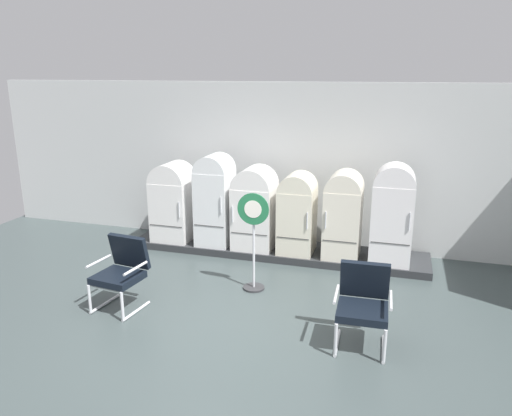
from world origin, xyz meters
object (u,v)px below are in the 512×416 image
object	(u,v)px
armchair_left	(122,269)
refrigerator_5	(393,211)
refrigerator_3	(297,211)
refrigerator_1	(215,197)
sign_stand	(253,243)
refrigerator_0	(173,199)
refrigerator_4	(343,212)
armchair_right	(363,301)
refrigerator_2	(255,206)

from	to	relation	value
armchair_left	refrigerator_5	bearing A→B (deg)	34.86
refrigerator_3	refrigerator_5	size ratio (longest dim) A/B	0.85
refrigerator_1	sign_stand	bearing A→B (deg)	-50.97
refrigerator_0	refrigerator_4	distance (m)	3.07
refrigerator_0	sign_stand	world-z (taller)	refrigerator_0
refrigerator_3	armchair_left	world-z (taller)	refrigerator_3
armchair_left	armchair_right	bearing A→B (deg)	-0.83
refrigerator_0	refrigerator_5	size ratio (longest dim) A/B	0.89
refrigerator_5	refrigerator_0	bearing A→B (deg)	179.34
refrigerator_2	refrigerator_5	distance (m)	2.30
refrigerator_5	armchair_right	bearing A→B (deg)	-95.56
armchair_left	sign_stand	bearing A→B (deg)	33.51
sign_stand	refrigerator_3	bearing A→B (deg)	76.02
refrigerator_0	sign_stand	xyz separation A→B (m)	(1.95, -1.42, -0.14)
refrigerator_3	refrigerator_0	bearing A→B (deg)	179.50
sign_stand	armchair_right	bearing A→B (deg)	-32.90
refrigerator_1	refrigerator_5	size ratio (longest dim) A/B	1.00
refrigerator_0	refrigerator_4	world-z (taller)	refrigerator_4
refrigerator_3	armchair_left	xyz separation A→B (m)	(-1.89, -2.42, -0.30)
refrigerator_1	refrigerator_4	xyz separation A→B (m)	(2.25, 0.03, -0.10)
refrigerator_5	armchair_left	xyz separation A→B (m)	(-3.44, -2.40, -0.43)
armchair_left	armchair_right	size ratio (longest dim) A/B	1.00
sign_stand	armchair_left	bearing A→B (deg)	-146.49
refrigerator_0	armchair_left	size ratio (longest dim) A/B	1.46
refrigerator_1	refrigerator_5	distance (m)	3.03
armchair_left	armchair_right	world-z (taller)	same
armchair_right	sign_stand	distance (m)	1.98
refrigerator_1	sign_stand	xyz separation A→B (m)	(1.13, -1.40, -0.26)
armchair_left	refrigerator_4	bearing A→B (deg)	42.63
refrigerator_3	refrigerator_2	bearing A→B (deg)	177.81
refrigerator_5	refrigerator_3	bearing A→B (deg)	179.10
refrigerator_0	refrigerator_1	size ratio (longest dim) A/B	0.88
refrigerator_1	refrigerator_2	xyz separation A→B (m)	(0.73, 0.03, -0.11)
refrigerator_3	refrigerator_5	distance (m)	1.55
armchair_right	refrigerator_4	bearing A→B (deg)	102.25
refrigerator_1	armchair_left	size ratio (longest dim) A/B	1.65
refrigerator_1	armchair_right	size ratio (longest dim) A/B	1.65
refrigerator_0	refrigerator_2	size ratio (longest dim) A/B	1.00
refrigerator_0	refrigerator_1	distance (m)	0.83
refrigerator_2	refrigerator_0	bearing A→B (deg)	-179.68
refrigerator_3	sign_stand	bearing A→B (deg)	-103.98
refrigerator_4	armchair_left	bearing A→B (deg)	-137.37
armchair_right	sign_stand	bearing A→B (deg)	147.10
refrigerator_0	armchair_right	xyz separation A→B (m)	(3.61, -2.49, -0.33)
refrigerator_5	armchair_right	xyz separation A→B (m)	(-0.24, -2.44, -0.43)
refrigerator_0	refrigerator_4	xyz separation A→B (m)	(3.07, 0.01, 0.01)
refrigerator_0	refrigerator_5	bearing A→B (deg)	-0.66
refrigerator_1	refrigerator_3	size ratio (longest dim) A/B	1.18
refrigerator_4	refrigerator_5	distance (m)	0.79
refrigerator_0	sign_stand	size ratio (longest dim) A/B	0.97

